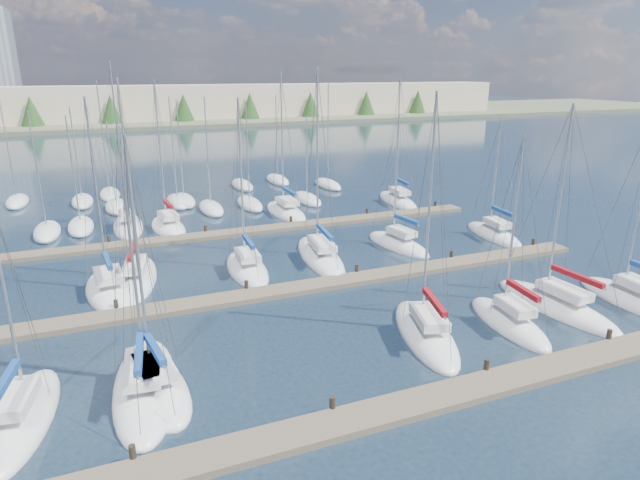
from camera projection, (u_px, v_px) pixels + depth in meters
name	position (u px, v px, depth m)	size (l,w,h in m)	color
ground	(195.00, 175.00, 74.39)	(400.00, 400.00, 0.00)	#1F303F
dock_near	(425.00, 401.00, 23.25)	(44.00, 1.93, 1.10)	#6B5E4C
dock_mid	(309.00, 286.00, 35.59)	(44.00, 1.93, 1.10)	#6B5E4C
dock_far	(252.00, 231.00, 47.92)	(44.00, 1.93, 1.10)	#6B5E4C
sailboat_l	(398.00, 244.00, 44.12)	(3.40, 7.64, 11.42)	white
sailboat_m	(494.00, 235.00, 46.71)	(3.24, 7.81, 10.82)	white
sailboat_d	(426.00, 333.00, 29.24)	(4.82, 8.77, 13.70)	white
sailboat_n	(128.00, 226.00, 49.28)	(2.88, 8.69, 15.40)	white
sailboat_h	(110.00, 290.00, 34.98)	(3.59, 8.02, 13.16)	white
sailboat_f	(556.00, 306.00, 32.62)	(3.05, 9.19, 12.92)	white
sailboat_i	(138.00, 278.00, 36.84)	(3.97, 9.04, 14.23)	white
sailboat_p	(286.00, 212.00, 54.28)	(2.97, 8.65, 14.51)	white
sailboat_a	(23.00, 418.00, 22.10)	(3.57, 7.99, 11.25)	white
sailboat_e	(509.00, 322.00, 30.46)	(3.09, 7.22, 11.43)	white
sailboat_r	(398.00, 201.00, 58.80)	(3.64, 8.98, 14.21)	white
sailboat_k	(320.00, 256.00, 41.30)	(4.00, 10.24, 14.90)	white
sailboat_b	(145.00, 386.00, 24.34)	(3.84, 9.37, 12.50)	white
sailboat_j	(247.00, 268.00, 38.74)	(3.03, 7.74, 12.91)	white
sailboat_c	(155.00, 386.00, 24.32)	(3.69, 7.52, 12.22)	white
sailboat_o	(168.00, 227.00, 49.05)	(3.33, 7.59, 13.91)	white
sailboat_g	(632.00, 300.00, 33.48)	(3.07, 7.84, 12.99)	white
distant_boats	(180.00, 200.00, 58.42)	(36.93, 20.75, 13.30)	#9EA0A5
shoreline	(87.00, 95.00, 146.41)	(400.00, 60.00, 38.00)	#666B51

